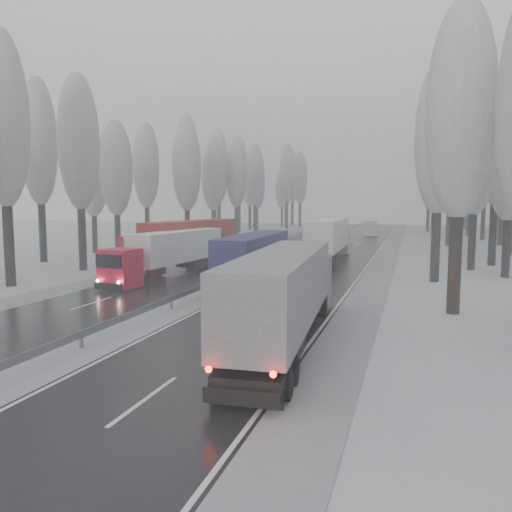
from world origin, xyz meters
The scene contains 58 objects.
ground centered at (0.00, 0.00, 0.00)m, with size 260.00×260.00×0.00m, color silver.
carriageway_right centered at (5.25, 30.00, 0.01)m, with size 7.50×200.00×0.03m, color black.
carriageway_left centered at (-5.25, 30.00, 0.01)m, with size 7.50×200.00×0.03m, color black.
median_slush centered at (0.00, 30.00, 0.02)m, with size 3.00×200.00×0.04m, color #9A9CA1.
shoulder_right centered at (10.20, 30.00, 0.02)m, with size 2.40×200.00×0.04m, color #9A9CA1.
shoulder_left centered at (-10.20, 30.00, 0.02)m, with size 2.40×200.00×0.04m, color #9A9CA1.
median_guardrail centered at (0.00, 29.99, 0.60)m, with size 0.12×200.00×0.76m.
tree_16 centered at (15.04, 15.67, 10.67)m, with size 3.60×3.60×16.53m.
tree_18 centered at (14.51, 27.03, 10.70)m, with size 3.60×3.60×16.58m.
tree_19 centered at (20.02, 31.03, 9.42)m, with size 3.60×3.60×14.57m.
tree_20 centered at (17.90, 35.17, 10.14)m, with size 3.60×3.60×15.71m.
tree_21 centered at (20.12, 39.17, 12.00)m, with size 3.60×3.60×18.62m.
tree_22 centered at (17.02, 45.60, 10.24)m, with size 3.60×3.60×15.86m.
tree_23 centered at (23.31, 49.60, 8.77)m, with size 3.60×3.60×13.55m.
tree_24 centered at (17.90, 51.02, 13.19)m, with size 3.60×3.60×20.49m.
tree_26 centered at (17.56, 61.27, 12.10)m, with size 3.60×3.60×18.78m.
tree_27 centered at (24.72, 65.27, 11.36)m, with size 3.60×3.60×17.62m.
tree_28 centered at (16.34, 71.95, 12.64)m, with size 3.60×3.60×19.62m.
tree_29 centered at (23.71, 75.95, 11.67)m, with size 3.60×3.60×18.11m.
tree_30 centered at (16.56, 81.70, 11.52)m, with size 3.60×3.60×17.86m.
tree_31 centered at (22.48, 85.70, 11.97)m, with size 3.60×3.60×18.58m.
tree_32 centered at (16.63, 89.21, 11.18)m, with size 3.60×3.60×17.33m.
tree_33 centered at (19.77, 93.21, 9.26)m, with size 3.60×3.60×14.33m.
tree_34 centered at (15.73, 96.32, 11.37)m, with size 3.60×3.60×17.63m.
tree_35 centered at (24.94, 100.32, 11.77)m, with size 3.60×3.60×18.25m.
tree_36 centered at (17.04, 106.16, 13.02)m, with size 3.60×3.60×20.23m.
tree_37 centered at (24.02, 110.16, 10.56)m, with size 3.60×3.60×16.37m.
tree_38 centered at (18.73, 116.73, 11.59)m, with size 3.60×3.60×17.97m.
tree_39 centered at (21.55, 120.73, 10.45)m, with size 3.60×3.60×16.19m.
tree_56 centered at (-14.71, 15.70, 11.68)m, with size 3.60×3.60×18.12m.
tree_58 centered at (-15.13, 24.57, 11.10)m, with size 3.60×3.60×17.21m.
tree_59 centered at (-22.80, 28.57, 11.87)m, with size 3.60×3.60×18.41m.
tree_60 centered at (-17.75, 34.20, 9.59)m, with size 3.60×3.60×14.84m.
tree_61 centered at (-23.52, 38.20, 9.02)m, with size 3.60×3.60×13.95m.
tree_62 centered at (-13.94, 43.73, 10.36)m, with size 3.60×3.60×16.04m.
tree_63 centered at (-21.85, 47.73, 10.89)m, with size 3.60×3.60×16.88m.
tree_64 centered at (-18.26, 52.71, 9.96)m, with size 3.60×3.60×15.42m.
tree_65 centered at (-20.05, 56.71, 12.55)m, with size 3.60×3.60×19.48m.
tree_66 centered at (-18.16, 62.35, 9.84)m, with size 3.60×3.60×15.23m.
tree_67 centered at (-19.54, 66.35, 11.03)m, with size 3.60×3.60×17.09m.
tree_68 centered at (-16.58, 69.11, 10.75)m, with size 3.60×3.60×16.65m.
tree_69 centered at (-21.42, 73.11, 12.46)m, with size 3.60×3.60×19.35m.
tree_70 centered at (-16.33, 79.19, 11.03)m, with size 3.60×3.60×17.09m.
tree_71 centered at (-21.09, 83.19, 12.63)m, with size 3.60×3.60×19.61m.
tree_72 centered at (-18.93, 88.54, 9.76)m, with size 3.60×3.60×15.11m.
tree_73 centered at (-21.82, 92.54, 11.11)m, with size 3.60×3.60×17.22m.
tree_74 centered at (-15.07, 99.33, 12.67)m, with size 3.60×3.60×19.68m.
tree_75 centered at (-24.20, 103.33, 11.99)m, with size 3.60×3.60×18.60m.
tree_76 centered at (-14.05, 108.72, 11.95)m, with size 3.60×3.60×18.55m.
tree_77 centered at (-19.66, 112.72, 9.26)m, with size 3.60×3.60×14.32m.
tree_78 centered at (-17.56, 115.31, 12.59)m, with size 3.60×3.60×19.55m.
tree_79 centered at (-20.33, 119.31, 11.01)m, with size 3.60×3.60×17.07m.
truck_grey_tarp centered at (7.84, 7.46, 2.33)m, with size 3.57×15.69×3.99m.
truck_blue_box centered at (2.30, 21.10, 2.21)m, with size 3.00×14.84×3.78m.
truck_cream_box centered at (4.73, 38.16, 2.51)m, with size 3.09×16.87×4.31m.
box_truck_distant centered at (5.63, 79.35, 1.43)m, with size 2.67×7.63×2.81m.
truck_red_white centered at (-5.84, 23.52, 2.13)m, with size 3.30×14.37×3.66m.
truck_red_red centered at (-7.31, 29.32, 2.51)m, with size 4.26×16.90×4.30m.
Camera 1 is at (12.84, -12.87, 5.96)m, focal length 35.00 mm.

